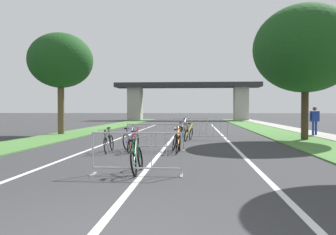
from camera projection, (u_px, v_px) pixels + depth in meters
The scene contains 23 objects.
grass_verge_left at pixel (97, 129), 28.13m from camera, with size 2.72×57.59×0.05m, color #477A38.
grass_verge_right at pixel (265, 130), 27.05m from camera, with size 2.72×57.59×0.05m, color #477A38.
sidewalk_path_right at pixel (294, 130), 26.87m from camera, with size 1.65×57.59×0.08m, color #9E9B93.
lane_stripe_center at pixel (174, 136), 20.71m from camera, with size 0.14×33.31×0.01m, color silver.
lane_stripe_right_lane at pixel (224, 137), 20.48m from camera, with size 0.14×33.31×0.01m, color silver.
lane_stripe_left_lane at pixel (126, 136), 20.95m from camera, with size 0.14×33.31×0.01m, color silver.
overpass_bridge at pixel (187, 94), 51.45m from camera, with size 21.19×3.90×5.50m.
tree_left_oak_mid at pixel (61, 61), 22.10m from camera, with size 4.06×4.06×6.42m.
tree_right_pine_far at pixel (305, 49), 17.84m from camera, with size 5.27×5.27×6.95m.
crowd_barrier_nearest at pixel (137, 154), 8.42m from camera, with size 2.22×0.44×1.05m.
crowd_barrier_second at pixel (156, 137), 13.44m from camera, with size 2.24×0.54×1.05m.
crowd_barrier_third at pixel (207, 130), 18.29m from camera, with size 2.23×0.47×1.05m.
crowd_barrier_fourth at pixel (191, 126), 23.37m from camera, with size 2.23×0.50×1.05m.
bicycle_orange_0 at pixel (177, 142), 13.04m from camera, with size 0.57×1.66×1.04m.
bicycle_yellow_1 at pixel (189, 134), 17.76m from camera, with size 0.69×1.64×0.92m.
bicycle_silver_2 at pixel (186, 127), 23.97m from camera, with size 0.55×1.67×0.99m.
bicycle_red_3 at pixel (133, 143), 13.10m from camera, with size 0.52×1.61×0.97m.
bicycle_green_4 at pixel (137, 159), 8.79m from camera, with size 0.51×1.60×0.91m.
bicycle_black_5 at pixel (109, 143), 13.04m from camera, with size 0.47×1.69×0.92m.
bicycle_teal_6 at pixel (182, 132), 18.78m from camera, with size 0.64×1.63×0.92m.
bicycle_white_7 at pixel (177, 140), 13.94m from camera, with size 0.57×1.67×0.93m.
bicycle_blue_8 at pixel (131, 140), 13.94m from camera, with size 0.47×1.63×0.89m.
pedestrian_waiting at pixel (315, 118), 20.85m from camera, with size 0.62×0.40×1.76m.
Camera 1 is at (1.31, -3.99, 1.59)m, focal length 37.39 mm.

